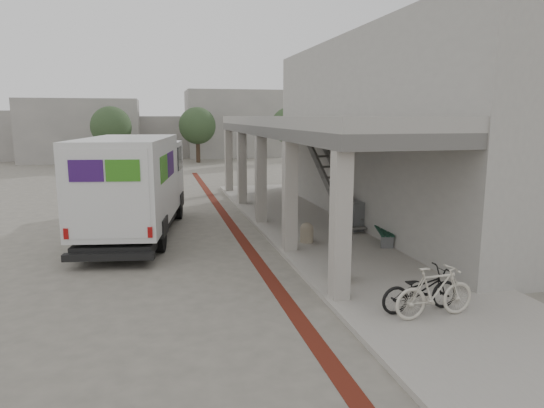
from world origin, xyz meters
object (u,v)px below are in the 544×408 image
object	(u,v)px
bench	(383,233)
bicycle_black	(420,290)
bicycle_cream	(435,292)
utility_cabinet	(355,216)
fedex_truck	(135,184)

from	to	relation	value
bench	bicycle_black	size ratio (longest dim) A/B	1.04
bicycle_cream	utility_cabinet	bearing A→B (deg)	-14.94
fedex_truck	bicycle_cream	distance (m)	10.62
utility_cabinet	bench	bearing A→B (deg)	-90.82
utility_cabinet	bicycle_cream	world-z (taller)	bicycle_cream
fedex_truck	bench	world-z (taller)	fedex_truck
fedex_truck	bench	distance (m)	8.33
fedex_truck	bench	bearing A→B (deg)	-13.53
fedex_truck	bench	size ratio (longest dim) A/B	4.55
fedex_truck	utility_cabinet	size ratio (longest dim) A/B	8.14
bicycle_black	fedex_truck	bearing A→B (deg)	31.22
fedex_truck	bicycle_cream	world-z (taller)	fedex_truck
bench	bicycle_black	distance (m)	5.52
bicycle_cream	bicycle_black	bearing A→B (deg)	12.45
utility_cabinet	bicycle_black	xyz separation A→B (m)	(-1.55, -6.91, -0.05)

